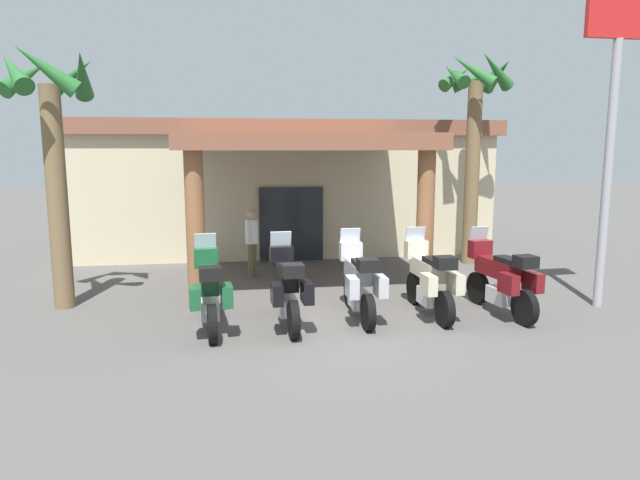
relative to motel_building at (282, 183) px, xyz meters
The scene contains 11 objects.
ground_plane 9.15m from the motel_building, 90.49° to the right, with size 80.00×80.00×0.00m, color #514F4C.
motel_building is the anchor object (origin of this frame).
motorcycle_green 9.20m from the motel_building, 104.72° to the right, with size 0.73×2.21×1.61m.
motorcycle_black 8.97m from the motel_building, 96.01° to the right, with size 0.71×2.21×1.61m.
motorcycle_silver 8.73m from the motel_building, 86.98° to the right, with size 0.71×2.21×1.61m.
motorcycle_cream 8.95m from the motel_building, 78.01° to the right, with size 0.70×2.21×1.61m.
motorcycle_maroon 9.50m from the motel_building, 69.97° to the right, with size 0.76×2.21×1.61m.
pedestrian 4.98m from the motel_building, 105.56° to the right, with size 0.32×0.47×1.69m.
palm_tree_near_portico 6.54m from the motel_building, 40.70° to the right, with size 1.87×2.03×5.68m.
palm_tree_roadside 8.70m from the motel_building, 127.43° to the right, with size 1.88×1.91×5.11m.
roadside_sign 10.48m from the motel_building, 57.86° to the right, with size 1.40×0.18×6.33m.
Camera 1 is at (-2.04, -9.80, 3.19)m, focal length 31.93 mm.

